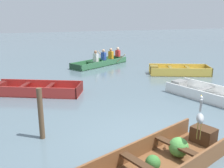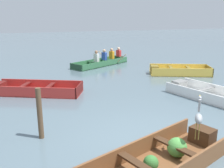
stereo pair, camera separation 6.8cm
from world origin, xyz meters
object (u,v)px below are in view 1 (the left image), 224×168
(skiff_red_far_moored, at_px, (33,90))
(heron_on_dinghy, at_px, (200,117))
(skiff_yellow_mid_moored, at_px, (176,71))
(mooring_post, at_px, (41,114))
(dinghy_wooden_brown_foreground, at_px, (167,158))
(rowboat_green_with_crew, at_px, (103,61))
(skiff_white_near_moored, at_px, (214,96))

(skiff_red_far_moored, distance_m, heron_on_dinghy, 6.37)
(heron_on_dinghy, bearing_deg, skiff_yellow_mid_moored, 58.04)
(skiff_red_far_moored, bearing_deg, mooring_post, -90.67)
(dinghy_wooden_brown_foreground, relative_size, rowboat_green_with_crew, 0.93)
(mooring_post, bearing_deg, skiff_red_far_moored, 89.33)
(dinghy_wooden_brown_foreground, xyz_separation_m, heron_on_dinghy, (0.68, -0.02, 0.75))
(rowboat_green_with_crew, distance_m, mooring_post, 9.11)
(rowboat_green_with_crew, bearing_deg, skiff_red_far_moored, -134.20)
(dinghy_wooden_brown_foreground, bearing_deg, skiff_white_near_moored, 36.92)
(skiff_red_far_moored, bearing_deg, heron_on_dinghy, -64.28)
(rowboat_green_with_crew, bearing_deg, heron_on_dinghy, -98.38)
(skiff_red_far_moored, bearing_deg, rowboat_green_with_crew, 45.80)
(dinghy_wooden_brown_foreground, distance_m, rowboat_green_with_crew, 10.25)
(dinghy_wooden_brown_foreground, relative_size, skiff_red_far_moored, 1.03)
(skiff_red_far_moored, relative_size, rowboat_green_with_crew, 0.91)
(dinghy_wooden_brown_foreground, bearing_deg, skiff_red_far_moored, 109.95)
(skiff_red_far_moored, relative_size, heron_on_dinghy, 4.01)
(heron_on_dinghy, xyz_separation_m, mooring_post, (-2.79, 1.99, -0.29))
(dinghy_wooden_brown_foreground, xyz_separation_m, skiff_red_far_moored, (-2.06, 5.67, -0.02))
(skiff_red_far_moored, xyz_separation_m, rowboat_green_with_crew, (4.22, 4.34, 0.09))
(skiff_white_near_moored, distance_m, skiff_yellow_mid_moored, 3.83)
(dinghy_wooden_brown_foreground, height_order, heron_on_dinghy, heron_on_dinghy)
(dinghy_wooden_brown_foreground, distance_m, skiff_yellow_mid_moored, 7.97)
(skiff_yellow_mid_moored, bearing_deg, skiff_white_near_moored, -105.87)
(skiff_red_far_moored, xyz_separation_m, heron_on_dinghy, (2.74, -5.69, 0.77))
(skiff_yellow_mid_moored, xyz_separation_m, heron_on_dinghy, (-4.03, -6.45, 0.76))
(skiff_red_far_moored, bearing_deg, dinghy_wooden_brown_foreground, -70.05)
(skiff_white_near_moored, xyz_separation_m, skiff_red_far_moored, (-5.72, 2.92, 0.01))
(skiff_white_near_moored, xyz_separation_m, heron_on_dinghy, (-2.98, -2.77, 0.78))
(skiff_white_near_moored, relative_size, skiff_red_far_moored, 1.12)
(skiff_yellow_mid_moored, bearing_deg, skiff_red_far_moored, -173.60)
(rowboat_green_with_crew, bearing_deg, skiff_white_near_moored, -78.33)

